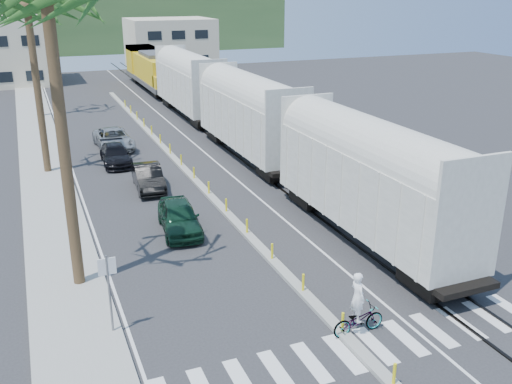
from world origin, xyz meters
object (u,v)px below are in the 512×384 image
Objects in this scene: car_lead at (179,217)px; cyclist at (358,314)px; street_sign at (109,283)px; car_second at (148,177)px.

car_lead is 1.97× the size of cyclist.
street_sign reaches higher than cyclist.
cyclist reaches higher than car_second.
car_second is 1.91× the size of cyclist.
car_second is at bearing 73.26° from street_sign.
car_second is 17.97m from cyclist.
street_sign is 8.51m from cyclist.
street_sign is 8.96m from car_lead.
car_lead is 6.80m from car_second.
car_lead is at bearing -85.39° from car_second.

